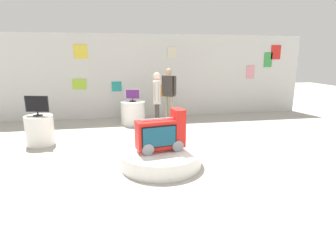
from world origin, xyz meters
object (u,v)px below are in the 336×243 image
(shopper_browsing_near_truck, at_px, (169,92))
(main_display_pedestal, at_px, (161,158))
(display_pedestal_left_rear, at_px, (133,113))
(tv_on_left_rear, at_px, (133,95))
(display_pedestal_center_rear, at_px, (40,130))
(shopper_browsing_rear, at_px, (157,99))
(novelty_firetruck_tv, at_px, (161,135))
(tv_on_center_rear, at_px, (37,105))

(shopper_browsing_near_truck, bearing_deg, main_display_pedestal, -103.33)
(display_pedestal_left_rear, xyz_separation_m, shopper_browsing_near_truck, (1.14, -0.32, 0.69))
(tv_on_left_rear, relative_size, display_pedestal_center_rear, 0.62)
(display_pedestal_left_rear, height_order, shopper_browsing_near_truck, shopper_browsing_near_truck)
(main_display_pedestal, xyz_separation_m, tv_on_left_rear, (-0.36, 3.58, 0.80))
(main_display_pedestal, xyz_separation_m, shopper_browsing_rear, (0.25, 2.24, 0.87))
(main_display_pedestal, bearing_deg, display_pedestal_left_rear, 95.81)
(display_pedestal_left_rear, bearing_deg, shopper_browsing_rear, -65.51)
(display_pedestal_left_rear, bearing_deg, shopper_browsing_near_truck, -15.74)
(novelty_firetruck_tv, distance_m, display_pedestal_left_rear, 3.62)
(novelty_firetruck_tv, distance_m, shopper_browsing_rear, 2.28)
(tv_on_left_rear, height_order, shopper_browsing_near_truck, shopper_browsing_near_truck)
(tv_on_left_rear, bearing_deg, display_pedestal_left_rear, 100.19)
(tv_on_center_rear, bearing_deg, display_pedestal_center_rear, 104.08)
(main_display_pedestal, height_order, tv_on_left_rear, tv_on_left_rear)
(display_pedestal_left_rear, xyz_separation_m, tv_on_left_rear, (0.00, -0.00, 0.58))
(main_display_pedestal, distance_m, novelty_firetruck_tv, 0.49)
(display_pedestal_left_rear, bearing_deg, tv_on_center_rear, -144.01)
(tv_on_left_rear, distance_m, shopper_browsing_rear, 1.48)
(main_display_pedestal, height_order, tv_on_center_rear, tv_on_center_rear)
(novelty_firetruck_tv, bearing_deg, display_pedestal_center_rear, 146.62)
(display_pedestal_center_rear, height_order, shopper_browsing_near_truck, shopper_browsing_near_truck)
(display_pedestal_center_rear, relative_size, shopper_browsing_rear, 0.43)
(tv_on_left_rear, bearing_deg, main_display_pedestal, -84.20)
(novelty_firetruck_tv, xyz_separation_m, display_pedestal_left_rear, (-0.38, 3.58, -0.27))
(novelty_firetruck_tv, relative_size, tv_on_center_rear, 1.76)
(display_pedestal_left_rear, height_order, tv_on_left_rear, tv_on_left_rear)
(novelty_firetruck_tv, relative_size, display_pedestal_left_rear, 1.29)
(tv_on_left_rear, bearing_deg, shopper_browsing_rear, -65.47)
(tv_on_left_rear, xyz_separation_m, display_pedestal_center_rear, (-2.41, -1.74, -0.58))
(display_pedestal_left_rear, distance_m, display_pedestal_center_rear, 2.97)
(tv_on_left_rear, height_order, shopper_browsing_rear, shopper_browsing_rear)
(tv_on_left_rear, relative_size, tv_on_center_rear, 0.80)
(tv_on_center_rear, relative_size, shopper_browsing_near_truck, 0.32)
(novelty_firetruck_tv, distance_m, tv_on_center_rear, 3.36)
(main_display_pedestal, height_order, display_pedestal_center_rear, display_pedestal_center_rear)
(display_pedestal_left_rear, height_order, shopper_browsing_rear, shopper_browsing_rear)
(main_display_pedestal, relative_size, tv_on_center_rear, 2.89)
(novelty_firetruck_tv, bearing_deg, display_pedestal_left_rear, 96.11)
(main_display_pedestal, bearing_deg, shopper_browsing_rear, 83.65)
(main_display_pedestal, distance_m, display_pedestal_left_rear, 3.61)
(display_pedestal_left_rear, xyz_separation_m, tv_on_center_rear, (-2.41, -1.75, 0.64))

